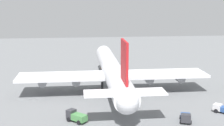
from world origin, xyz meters
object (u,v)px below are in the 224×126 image
cargo_airplane (112,71)px  cargo_container_fore (201,74)px  maintenance_van (223,109)px  safety_cone_nose (101,68)px  pushback_tractor (186,117)px  cargo_loader (76,116)px

cargo_airplane → cargo_container_fore: 36.45m
maintenance_van → cargo_container_fore: 36.89m
maintenance_van → safety_cone_nose: maintenance_van is taller
cargo_container_fore → safety_cone_nose: size_ratio=4.79×
maintenance_van → safety_cone_nose: (51.36, 25.70, -0.76)m
pushback_tractor → cargo_container_fore: bearing=-26.1°
maintenance_van → cargo_container_fore: maintenance_van is taller
cargo_container_fore → pushback_tractor: bearing=153.9°
maintenance_van → safety_cone_nose: size_ratio=7.20×
pushback_tractor → cargo_container_fore: size_ratio=1.54×
pushback_tractor → cargo_loader: bearing=83.0°
pushback_tractor → cargo_loader: (3.00, 24.48, 0.17)m
maintenance_van → pushback_tractor: bearing=112.1°
cargo_airplane → cargo_container_fore: cargo_airplane is taller
cargo_loader → cargo_container_fore: cargo_loader is taller
safety_cone_nose → cargo_loader: bearing=169.6°
pushback_tractor → safety_cone_nose: size_ratio=7.37×
cargo_airplane → cargo_loader: bearing=155.4°
cargo_loader → safety_cone_nose: size_ratio=7.62×
cargo_loader → safety_cone_nose: 53.68m
pushback_tractor → cargo_container_fore: 44.83m
maintenance_van → cargo_loader: bearing=92.3°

